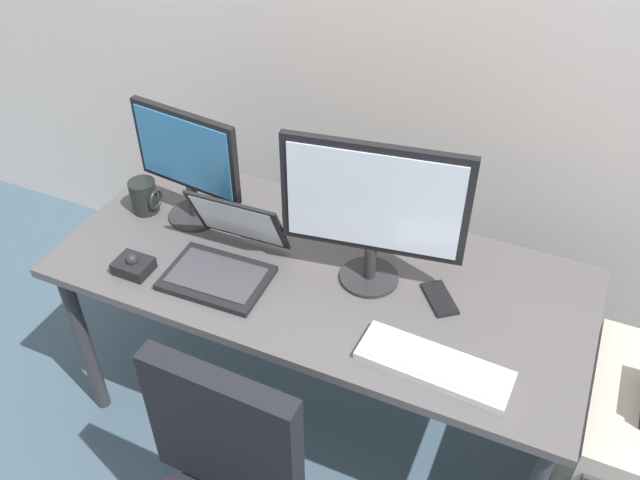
% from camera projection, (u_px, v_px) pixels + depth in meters
% --- Properties ---
extents(ground_plane, '(8.00, 8.00, 0.00)m').
position_uv_depth(ground_plane, '(320.00, 409.00, 2.55)').
color(ground_plane, '#3C515F').
extents(desk, '(1.65, 0.73, 0.71)m').
position_uv_depth(desk, '(320.00, 286.00, 2.14)').
color(desk, '#4E4A4B').
rests_on(desk, ground).
extents(file_cabinet, '(0.42, 0.53, 0.61)m').
position_uv_depth(file_cabinet, '(640.00, 470.00, 2.02)').
color(file_cabinet, '#BDAE9E').
rests_on(file_cabinet, ground).
extents(monitor_main, '(0.53, 0.18, 0.48)m').
position_uv_depth(monitor_main, '(373.00, 207.00, 1.89)').
color(monitor_main, '#262628').
rests_on(monitor_main, desk).
extents(monitor_side, '(0.39, 0.18, 0.40)m').
position_uv_depth(monitor_side, '(187.00, 160.00, 2.16)').
color(monitor_side, '#262628').
rests_on(monitor_side, desk).
extents(keyboard, '(0.42, 0.16, 0.03)m').
position_uv_depth(keyboard, '(434.00, 365.00, 1.79)').
color(keyboard, silver).
rests_on(keyboard, desk).
extents(laptop, '(0.32, 0.32, 0.22)m').
position_uv_depth(laptop, '(224.00, 256.00, 2.07)').
color(laptop, black).
rests_on(laptop, desk).
extents(trackball_mouse, '(0.11, 0.09, 0.07)m').
position_uv_depth(trackball_mouse, '(133.00, 265.00, 2.08)').
color(trackball_mouse, black).
rests_on(trackball_mouse, desk).
extents(coffee_mug, '(0.10, 0.09, 0.12)m').
position_uv_depth(coffee_mug, '(145.00, 196.00, 2.30)').
color(coffee_mug, black).
rests_on(coffee_mug, desk).
extents(cell_phone, '(0.14, 0.15, 0.01)m').
position_uv_depth(cell_phone, '(440.00, 299.00, 1.99)').
color(cell_phone, black).
rests_on(cell_phone, desk).
extents(banana, '(0.19, 0.13, 0.04)m').
position_uv_depth(banana, '(330.00, 205.00, 2.32)').
color(banana, yellow).
rests_on(banana, desk).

